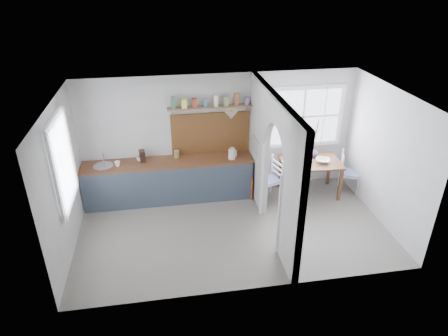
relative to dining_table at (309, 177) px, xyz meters
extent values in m
cube|color=slate|center=(-1.87, -1.05, -0.39)|extent=(5.80, 3.20, 0.01)
cube|color=silver|center=(-1.87, -1.05, 2.21)|extent=(5.80, 3.20, 0.01)
cube|color=silver|center=(-1.87, 0.55, 0.91)|extent=(5.80, 0.01, 2.60)
cube|color=silver|center=(-1.87, -2.65, 0.91)|extent=(5.80, 0.01, 2.60)
cube|color=silver|center=(-4.77, -1.05, 0.91)|extent=(0.01, 3.20, 2.60)
cube|color=silver|center=(1.03, -1.05, 0.91)|extent=(0.01, 3.20, 2.60)
cube|color=silver|center=(-1.17, -2.25, 0.91)|extent=(0.12, 0.80, 2.60)
cube|color=silver|center=(-1.17, -0.05, 0.91)|extent=(0.12, 1.20, 2.60)
cube|color=silver|center=(-1.17, -1.25, 1.69)|extent=(0.12, 1.20, 1.05)
cube|color=brown|center=(-3.00, 0.25, 0.49)|extent=(3.50, 0.60, 0.05)
cube|color=#4B5665|center=(-3.00, -0.03, 0.04)|extent=(3.50, 0.03, 0.85)
cube|color=#351E15|center=(-3.00, 0.30, 0.04)|extent=(3.46, 0.45, 0.85)
cylinder|color=silver|center=(-4.30, 0.25, 0.50)|extent=(0.40, 0.40, 0.02)
cube|color=brown|center=(-2.08, 0.53, 0.96)|extent=(1.65, 0.03, 0.90)
cube|color=#9E7757|center=(-2.08, 0.44, 1.56)|extent=(1.75, 0.20, 0.03)
cube|color=#3A5E47|center=(-2.82, 0.44, 1.67)|extent=(0.09, 0.09, 0.18)
cube|color=#E7EF4B|center=(-2.61, 0.44, 1.67)|extent=(0.09, 0.09, 0.18)
cube|color=maroon|center=(-2.40, 0.44, 1.67)|extent=(0.09, 0.09, 0.18)
cube|color=#3D6782|center=(-2.18, 0.44, 1.67)|extent=(0.09, 0.09, 0.18)
cube|color=white|center=(-1.97, 0.44, 1.67)|extent=(0.09, 0.09, 0.18)
cube|color=olive|center=(-1.76, 0.44, 1.67)|extent=(0.09, 0.09, 0.18)
cube|color=#9C5124|center=(-1.55, 0.44, 1.67)|extent=(0.09, 0.09, 0.18)
cube|color=slate|center=(-1.33, 0.44, 1.67)|extent=(0.09, 0.09, 0.18)
cone|color=beige|center=(-1.72, 0.10, 1.49)|extent=(0.26, 0.26, 0.16)
cylinder|color=silver|center=(-1.26, -0.15, 1.06)|extent=(0.02, 0.50, 0.02)
imported|color=white|center=(-4.01, 0.20, 0.56)|extent=(0.14, 0.14, 0.10)
imported|color=white|center=(-3.57, 0.36, 0.56)|extent=(0.14, 0.14, 0.11)
cube|color=#351E15|center=(-3.52, 0.34, 0.63)|extent=(0.13, 0.17, 0.24)
cylinder|color=#978D59|center=(-2.82, 0.40, 0.59)|extent=(0.13, 0.13, 0.16)
cube|color=#A5206E|center=(-1.29, -0.06, -0.11)|extent=(0.02, 0.03, 0.57)
cube|color=#BF4605|center=(-1.29, -0.09, -0.14)|extent=(0.02, 0.03, 0.49)
imported|color=white|center=(0.23, -0.07, 0.43)|extent=(0.38, 0.38, 0.07)
imported|color=#517654|center=(-0.08, -0.16, 0.44)|extent=(0.13, 0.13, 0.09)
cylinder|color=black|center=(-0.34, -0.07, 0.40)|extent=(0.22, 0.22, 0.02)
imported|color=#5E3D78|center=(0.13, 0.22, 0.49)|extent=(0.24, 0.24, 0.21)
camera|label=1|loc=(-3.07, -7.20, 4.15)|focal=32.00mm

